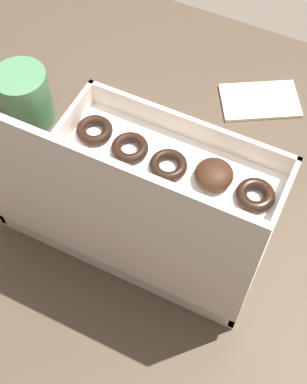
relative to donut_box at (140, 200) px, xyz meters
name	(u,v)px	position (x,y,z in m)	size (l,w,h in m)	color
ground_plane	(139,340)	(0.04, -0.03, -0.81)	(8.00, 8.00, 0.00)	#6B6054
dining_table	(130,230)	(0.04, -0.03, -0.17)	(0.99, 0.91, 0.75)	#4C3D2D
donut_box	(140,200)	(0.00, 0.00, 0.00)	(0.37, 0.28, 0.30)	white
coffee_mug	(25,96)	(0.26, -0.10, -0.01)	(0.09, 0.09, 0.10)	#4C8456
paper_napkin	(260,101)	(-0.08, -0.30, -0.06)	(0.16, 0.14, 0.01)	beige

